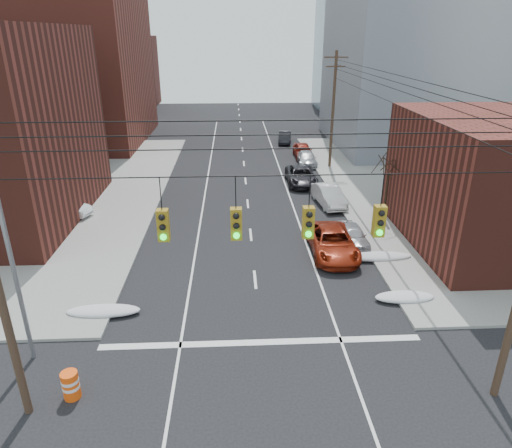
{
  "coord_description": "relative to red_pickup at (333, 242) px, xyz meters",
  "views": [
    {
      "loc": [
        -1.04,
        -9.77,
        12.45
      ],
      "look_at": [
        0.09,
        12.7,
        3.0
      ],
      "focal_mm": 32.0,
      "sensor_mm": 36.0,
      "label": 1
    }
  ],
  "objects": [
    {
      "name": "building_brick_tall",
      "position": [
        -28.83,
        33.11,
        14.22
      ],
      "size": [
        24.0,
        20.0,
        30.0
      ],
      "primitive_type": "cube",
      "color": "maroon",
      "rests_on": "ground"
    },
    {
      "name": "building_brick_far",
      "position": [
        -30.83,
        59.11,
        5.22
      ],
      "size": [
        22.0,
        18.0,
        12.0
      ],
      "primitive_type": "cube",
      "color": "#532119",
      "rests_on": "ground"
    },
    {
      "name": "building_office",
      "position": [
        17.17,
        29.11,
        11.72
      ],
      "size": [
        22.0,
        20.0,
        25.0
      ],
      "primitive_type": "cube",
      "color": "gray",
      "rests_on": "ground"
    },
    {
      "name": "building_glass",
      "position": [
        19.17,
        55.11,
        10.22
      ],
      "size": [
        20.0,
        18.0,
        22.0
      ],
      "primitive_type": "cube",
      "color": "gray",
      "rests_on": "ground"
    },
    {
      "name": "utility_pole_far",
      "position": [
        3.67,
        19.11,
        5.0
      ],
      "size": [
        2.2,
        0.28,
        11.0
      ],
      "color": "#473323",
      "rests_on": "ground"
    },
    {
      "name": "traffic_signals",
      "position": [
        -4.73,
        -11.92,
        6.39
      ],
      "size": [
        17.0,
        0.42,
        2.02
      ],
      "color": "black",
      "rests_on": "ground"
    },
    {
      "name": "street_light",
      "position": [
        -14.33,
        -8.89,
        4.76
      ],
      "size": [
        0.44,
        0.44,
        9.32
      ],
      "color": "gray",
      "rests_on": "ground"
    },
    {
      "name": "bare_tree",
      "position": [
        4.75,
        5.1,
        1.54
      ],
      "size": [
        2.09,
        2.2,
        4.93
      ],
      "color": "black",
      "rests_on": "ground"
    },
    {
      "name": "snow_nw",
      "position": [
        -12.23,
        -5.89,
        -0.57
      ],
      "size": [
        3.5,
        1.08,
        0.42
      ],
      "primitive_type": "ellipsoid",
      "color": "silver",
      "rests_on": "ground"
    },
    {
      "name": "snow_ne",
      "position": [
        2.57,
        -5.39,
        -0.57
      ],
      "size": [
        3.0,
        1.08,
        0.42
      ],
      "primitive_type": "ellipsoid",
      "color": "silver",
      "rests_on": "ground"
    },
    {
      "name": "snow_east_far",
      "position": [
        2.57,
        -0.89,
        -0.57
      ],
      "size": [
        4.0,
        1.08,
        0.42
      ],
      "primitive_type": "ellipsoid",
      "color": "silver",
      "rests_on": "ground"
    },
    {
      "name": "red_pickup",
      "position": [
        0.0,
        0.0,
        0.0
      ],
      "size": [
        2.65,
        5.64,
        1.56
      ],
      "primitive_type": "imported",
      "rotation": [
        0.0,
        0.0,
        -0.01
      ],
      "color": "maroon",
      "rests_on": "ground"
    },
    {
      "name": "parked_car_a",
      "position": [
        1.57,
        1.33,
        -0.15
      ],
      "size": [
        1.7,
        3.77,
        1.26
      ],
      "primitive_type": "imported",
      "rotation": [
        0.0,
        0.0,
        0.06
      ],
      "color": "#B5B5BA",
      "rests_on": "ground"
    },
    {
      "name": "parked_car_b",
      "position": [
        1.49,
        8.56,
        -0.02
      ],
      "size": [
        2.17,
        4.8,
        1.53
      ],
      "primitive_type": "imported",
      "rotation": [
        0.0,
        0.0,
        0.12
      ],
      "color": "silver",
      "rests_on": "ground"
    },
    {
      "name": "parked_car_c",
      "position": [
        0.09,
        14.02,
        -0.03
      ],
      "size": [
        2.49,
        5.37,
        1.49
      ],
      "primitive_type": "imported",
      "rotation": [
        0.0,
        0.0,
        -0.0
      ],
      "color": "black",
      "rests_on": "ground"
    },
    {
      "name": "parked_car_d",
      "position": [
        1.57,
        20.36,
        -0.13
      ],
      "size": [
        2.0,
        4.54,
        1.3
      ],
      "primitive_type": "imported",
      "rotation": [
        0.0,
        0.0,
        -0.04
      ],
      "color": "#AAAAAF",
      "rests_on": "ground"
    },
    {
      "name": "parked_car_e",
      "position": [
        1.57,
        23.25,
        -0.02
      ],
      "size": [
        1.81,
        4.48,
        1.53
      ],
      "primitive_type": "imported",
      "rotation": [
        0.0,
        0.0,
        -0.0
      ],
      "color": "maroon",
      "rests_on": "ground"
    },
    {
      "name": "parked_car_f",
      "position": [
        0.41,
        30.38,
        -0.09
      ],
      "size": [
        1.99,
        4.32,
        1.37
      ],
      "primitive_type": "imported",
      "rotation": [
        0.0,
        0.0,
        -0.13
      ],
      "color": "black",
      "rests_on": "ground"
    },
    {
      "name": "lot_car_a",
      "position": [
        -18.11,
        6.92,
        -0.01
      ],
      "size": [
        3.99,
        2.49,
        1.24
      ],
      "primitive_type": "imported",
      "rotation": [
        0.0,
        0.0,
        1.23
      ],
      "color": "white",
      "rests_on": "sidewalk_nw"
    },
    {
      "name": "lot_car_b",
      "position": [
        -20.45,
        12.51,
        0.11
      ],
      "size": [
        5.84,
        4.17,
        1.48
      ],
      "primitive_type": "imported",
      "rotation": [
        0.0,
        0.0,
        1.21
      ],
      "color": "#A9AAAE",
      "rests_on": "sidewalk_nw"
    },
    {
      "name": "lot_car_c",
      "position": [
        -21.69,
        7.43,
        -0.02
      ],
      "size": [
        4.43,
        2.4,
        1.22
      ],
      "primitive_type": "imported",
      "rotation": [
        0.0,
        0.0,
        1.74
      ],
      "color": "black",
      "rests_on": "sidewalk_nw"
    },
    {
      "name": "construction_barrel",
      "position": [
        -11.99,
        -11.26,
        -0.21
      ],
      "size": [
        0.64,
        0.64,
        1.1
      ],
      "rotation": [
        0.0,
        0.0,
        0.02
      ],
      "color": "#FF500D",
      "rests_on": "ground"
    }
  ]
}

